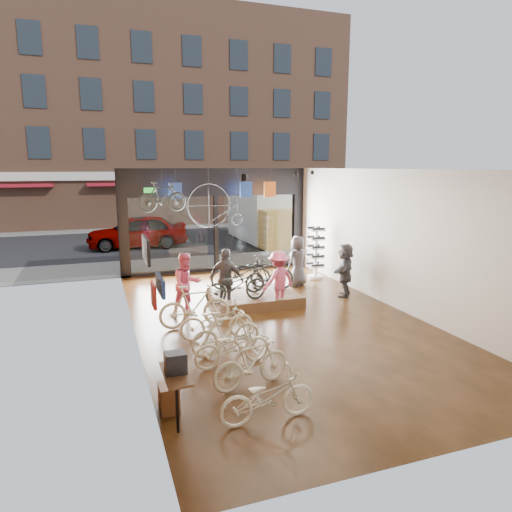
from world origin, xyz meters
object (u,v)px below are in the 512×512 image
customer_3 (278,280)px  hung_bike (162,197)px  box_truck (269,217)px  customer_2 (226,279)px  floor_bike_3 (226,332)px  sunglasses_rack (316,253)px  floor_bike_5 (195,306)px  floor_bike_2 (232,346)px  display_platform (255,298)px  penny_farthing (218,207)px  floor_bike_0 (268,397)px  display_bike_right (241,273)px  floor_bike_1 (252,363)px  display_bike_mid (270,275)px  floor_bike_4 (217,321)px  customer_4 (298,261)px  customer_1 (187,285)px  street_car (137,231)px  display_bike_left (236,285)px  customer_5 (345,270)px

customer_3 → hung_bike: hung_bike is taller
box_truck → customer_2: (-5.01, -9.75, -0.53)m
floor_bike_3 → sunglasses_rack: (4.74, 5.32, 0.44)m
floor_bike_5 → floor_bike_2: bearing=-175.1°
display_platform → floor_bike_2: bearing=-115.2°
floor_bike_5 → penny_farthing: penny_farthing is taller
floor_bike_0 → display_bike_right: bearing=-14.9°
box_truck → display_platform: box_truck is taller
floor_bike_3 → sunglasses_rack: 7.14m
customer_2 → penny_farthing: (0.76, 3.65, 1.66)m
display_bike_right → hung_bike: 3.56m
floor_bike_1 → hung_bike: hung_bike is taller
floor_bike_1 → customer_2: (0.81, 4.52, 0.39)m
display_bike_mid → display_platform: bearing=94.2°
floor_bike_1 → floor_bike_4: floor_bike_1 is taller
floor_bike_4 → customer_3: bearing=-47.5°
customer_4 → hung_bike: hung_bike is taller
display_bike_mid → customer_1: (-2.52, -0.52, 0.07)m
street_car → penny_farthing: size_ratio=2.42×
display_bike_left → sunglasses_rack: (3.74, 2.76, 0.15)m
penny_farthing → sunglasses_rack: bearing=-22.3°
floor_bike_0 → customer_2: (0.94, 5.67, 0.44)m
floor_bike_0 → floor_bike_1: bearing=-7.4°
display_bike_right → customer_4: customer_4 is taller
display_bike_left → display_bike_right: size_ratio=0.98×
display_platform → customer_1: 2.18m
display_platform → customer_5: 2.92m
hung_bike → box_truck: bearing=-54.5°
floor_bike_0 → floor_bike_2: 2.10m
customer_4 → box_truck: bearing=-129.7°
floor_bike_0 → customer_4: customer_4 is taller
display_bike_mid → display_bike_left: bearing=113.9°
floor_bike_2 → floor_bike_4: bearing=-7.4°
box_truck → hung_bike: 9.36m
display_bike_mid → customer_3: customer_3 is taller
display_bike_mid → floor_bike_1: bearing=149.4°
display_bike_right → floor_bike_1: bearing=172.5°
customer_3 → display_bike_left: bearing=-17.3°
floor_bike_3 → customer_1: 2.79m
floor_bike_3 → customer_1: (-0.29, 2.75, 0.37)m
customer_2 → penny_farthing: size_ratio=0.88×
box_truck → display_bike_mid: size_ratio=4.47×
floor_bike_3 → customer_4: customer_4 is taller
customer_3 → hung_bike: size_ratio=1.01×
floor_bike_2 → floor_bike_4: (0.07, 1.46, 0.03)m
box_truck → street_car: bearing=171.1°
customer_3 → display_bike_mid: bearing=-109.3°
floor_bike_4 → sunglasses_rack: size_ratio=0.91×
street_car → floor_bike_0: 16.42m
display_bike_left → customer_2: bearing=13.4°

